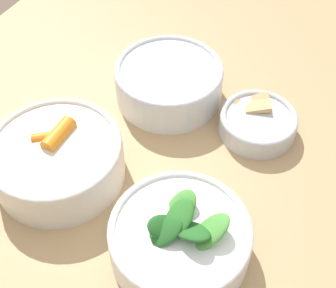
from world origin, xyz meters
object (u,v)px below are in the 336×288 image
bowl_beans_hotdog (169,83)px  bowl_carrots (57,158)px  bowl_greens (180,238)px  bowl_cookies (258,122)px

bowl_beans_hotdog → bowl_carrots: bearing=163.4°
bowl_greens → bowl_cookies: (0.24, -0.01, -0.01)m
bowl_beans_hotdog → bowl_cookies: 0.15m
bowl_carrots → bowl_beans_hotdog: size_ratio=1.06×
bowl_greens → bowl_beans_hotdog: size_ratio=1.00×
bowl_carrots → bowl_cookies: 0.30m
bowl_greens → bowl_cookies: 0.24m
bowl_beans_hotdog → bowl_cookies: bowl_beans_hotdog is taller
bowl_cookies → bowl_greens: bearing=176.7°
bowl_greens → bowl_beans_hotdog: bowl_greens is taller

